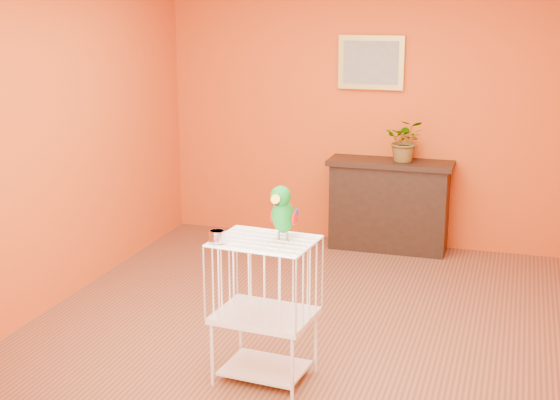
% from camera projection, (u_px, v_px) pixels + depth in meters
% --- Properties ---
extents(ground, '(4.50, 4.50, 0.00)m').
position_uv_depth(ground, '(306.00, 329.00, 5.66)').
color(ground, brown).
rests_on(ground, ground).
extents(room_shell, '(4.50, 4.50, 4.50)m').
position_uv_depth(room_shell, '(308.00, 112.00, 5.27)').
color(room_shell, '#C74712').
rests_on(room_shell, ground).
extents(console_cabinet, '(1.16, 0.42, 0.86)m').
position_uv_depth(console_cabinet, '(389.00, 205.00, 7.37)').
color(console_cabinet, black).
rests_on(console_cabinet, ground).
extents(potted_plant, '(0.39, 0.42, 0.31)m').
position_uv_depth(potted_plant, '(406.00, 145.00, 7.21)').
color(potted_plant, '#26722D').
rests_on(potted_plant, console_cabinet).
extents(framed_picture, '(0.62, 0.04, 0.50)m').
position_uv_depth(framed_picture, '(371.00, 63.00, 7.27)').
color(framed_picture, '#B79B41').
rests_on(framed_picture, room_shell).
extents(birdcage, '(0.63, 0.50, 0.91)m').
position_uv_depth(birdcage, '(265.00, 308.00, 4.80)').
color(birdcage, white).
rests_on(birdcage, ground).
extents(feed_cup, '(0.10, 0.10, 0.07)m').
position_uv_depth(feed_cup, '(217.00, 236.00, 4.64)').
color(feed_cup, silver).
rests_on(feed_cup, birdcage).
extents(parrot, '(0.17, 0.31, 0.35)m').
position_uv_depth(parrot, '(283.00, 212.00, 4.66)').
color(parrot, '#59544C').
rests_on(parrot, birdcage).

